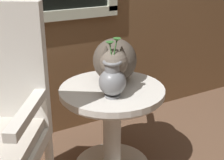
{
  "coord_description": "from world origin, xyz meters",
  "views": [
    {
      "loc": [
        -0.69,
        -1.23,
        1.29
      ],
      "look_at": [
        0.14,
        0.24,
        0.61
      ],
      "focal_mm": 50.96,
      "sensor_mm": 36.0,
      "label": 1
    }
  ],
  "objects": [
    {
      "name": "wicker_side_table",
      "position": [
        0.14,
        0.24,
        0.38
      ],
      "size": [
        0.61,
        0.61,
        0.56
      ],
      "color": "silver",
      "rests_on": "ground_plane"
    },
    {
      "name": "cat",
      "position": [
        0.2,
        0.32,
        0.7
      ],
      "size": [
        0.38,
        0.52,
        0.27
      ],
      "color": "brown",
      "rests_on": "wicker_side_table"
    },
    {
      "name": "pewter_vase_with_ivy",
      "position": [
        0.08,
        0.14,
        0.66
      ],
      "size": [
        0.15,
        0.15,
        0.32
      ],
      "color": "gray",
      "rests_on": "wicker_side_table"
    }
  ]
}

